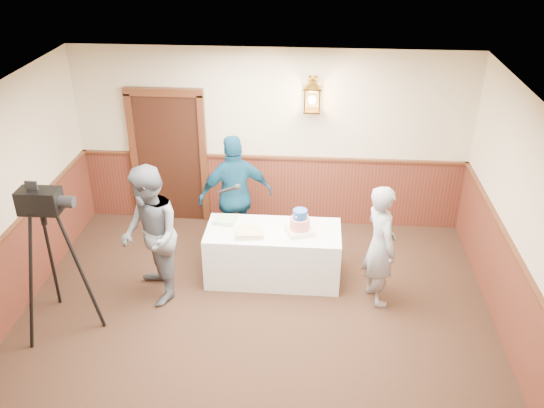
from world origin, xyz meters
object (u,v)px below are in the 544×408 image
(sheet_cake_yellow, at_px, (250,233))
(assistant_p, at_px, (236,196))
(baker, at_px, (380,246))
(tiered_cake, at_px, (300,224))
(sheet_cake_green, at_px, (225,221))
(interviewer, at_px, (150,236))
(display_table, at_px, (273,254))
(tv_camera_rig, at_px, (54,268))

(sheet_cake_yellow, distance_m, assistant_p, 0.86)
(sheet_cake_yellow, height_order, baker, baker)
(tiered_cake, bearing_deg, sheet_cake_green, 169.96)
(baker, bearing_deg, assistant_p, 41.13)
(interviewer, relative_size, assistant_p, 1.02)
(tiered_cake, height_order, sheet_cake_yellow, tiered_cake)
(display_table, height_order, tv_camera_rig, tv_camera_rig)
(interviewer, height_order, baker, interviewer)
(tv_camera_rig, bearing_deg, interviewer, 33.16)
(baker, bearing_deg, tiered_cake, 49.60)
(display_table, xyz_separation_m, tiered_cake, (0.35, -0.04, 0.51))
(sheet_cake_yellow, bearing_deg, sheet_cake_green, 141.25)
(baker, bearing_deg, tv_camera_rig, 81.06)
(display_table, height_order, assistant_p, assistant_p)
(sheet_cake_yellow, relative_size, tv_camera_rig, 0.19)
(display_table, distance_m, tv_camera_rig, 2.80)
(baker, height_order, tv_camera_rig, tv_camera_rig)
(tiered_cake, xyz_separation_m, sheet_cake_green, (-1.02, 0.18, -0.10))
(interviewer, distance_m, assistant_p, 1.51)
(display_table, distance_m, assistant_p, 1.02)
(baker, distance_m, tv_camera_rig, 3.94)
(sheet_cake_yellow, xyz_separation_m, tv_camera_rig, (-2.18, -1.07, 0.05))
(sheet_cake_yellow, bearing_deg, tv_camera_rig, -153.96)
(sheet_cake_yellow, relative_size, assistant_p, 0.20)
(tv_camera_rig, bearing_deg, display_table, 25.63)
(display_table, xyz_separation_m, baker, (1.37, -0.39, 0.45))
(sheet_cake_green, distance_m, tv_camera_rig, 2.26)
(baker, height_order, assistant_p, assistant_p)
(sheet_cake_green, xyz_separation_m, tv_camera_rig, (-1.81, -1.37, 0.05))
(interviewer, xyz_separation_m, tv_camera_rig, (-0.98, -0.65, -0.09))
(display_table, relative_size, sheet_cake_yellow, 5.06)
(tiered_cake, relative_size, tv_camera_rig, 0.23)
(tiered_cake, bearing_deg, display_table, 174.18)
(sheet_cake_green, distance_m, baker, 2.11)
(assistant_p, bearing_deg, tiered_cake, 124.65)
(assistant_p, xyz_separation_m, tv_camera_rig, (-1.89, -1.86, -0.07))
(sheet_cake_green, bearing_deg, assistant_p, 80.48)
(sheet_cake_green, height_order, tv_camera_rig, tv_camera_rig)
(display_table, height_order, tiered_cake, tiered_cake)
(tiered_cake, xyz_separation_m, interviewer, (-1.85, -0.53, 0.04))
(interviewer, height_order, tv_camera_rig, tv_camera_rig)
(display_table, distance_m, sheet_cake_yellow, 0.53)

